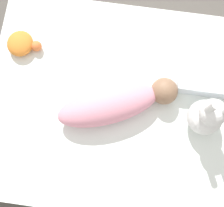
% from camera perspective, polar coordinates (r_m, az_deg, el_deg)
% --- Properties ---
extents(ground_plane, '(12.00, 12.00, 0.00)m').
position_cam_1_polar(ground_plane, '(1.75, 0.63, -1.45)').
color(ground_plane, '#514C47').
extents(bed_mattress, '(1.28, 1.07, 0.22)m').
position_cam_1_polar(bed_mattress, '(1.64, 0.67, -0.74)').
color(bed_mattress, white).
rests_on(bed_mattress, ground_plane).
extents(swaddled_baby, '(0.58, 0.35, 0.14)m').
position_cam_1_polar(swaddled_baby, '(1.46, 0.87, 0.07)').
color(swaddled_baby, pink).
rests_on(swaddled_baby, bed_mattress).
extents(pillow, '(0.30, 0.36, 0.09)m').
position_cam_1_polar(pillow, '(1.62, 17.51, 7.68)').
color(pillow, white).
rests_on(pillow, bed_mattress).
extents(bunny_plush, '(0.16, 0.16, 0.34)m').
position_cam_1_polar(bunny_plush, '(1.46, 17.05, -2.17)').
color(bunny_plush, white).
rests_on(bunny_plush, bed_mattress).
extents(turtle_plush, '(0.17, 0.14, 0.07)m').
position_cam_1_polar(turtle_plush, '(1.65, -16.14, 10.43)').
color(turtle_plush, orange).
rests_on(turtle_plush, bed_mattress).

